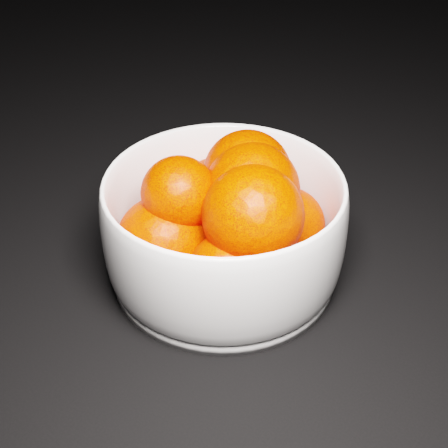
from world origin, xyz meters
The scene contains 2 objects.
bowl centered at (-0.25, -0.13, 0.06)m, with size 0.24×0.24×0.12m.
orange_pile centered at (-0.25, -0.13, 0.08)m, with size 0.18×0.19×0.14m.
Camera 1 is at (0.06, -0.51, 0.43)m, focal length 50.00 mm.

